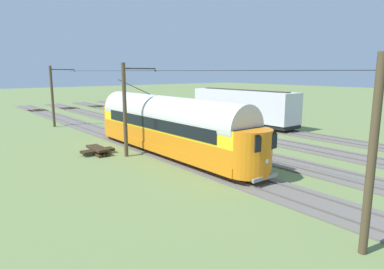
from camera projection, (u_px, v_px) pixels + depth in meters
name	position (u px, v px, depth m)	size (l,w,h in m)	color
ground_plane	(202.00, 134.00, 33.02)	(220.00, 220.00, 0.00)	olive
track_streetcar_siding	(250.00, 126.00, 37.73)	(2.80, 80.00, 0.18)	#666059
track_adjacent_siding	(218.00, 130.00, 34.75)	(2.80, 80.00, 0.18)	#666059
track_third_siding	(180.00, 136.00, 31.76)	(2.80, 80.00, 0.18)	#666059
track_outer_siding	(134.00, 143.00, 28.78)	(2.80, 80.00, 0.18)	#666059
vintage_streetcar	(168.00, 124.00, 24.38)	(2.65, 18.19, 5.19)	orange
boxcar_adjacent	(243.00, 106.00, 38.26)	(2.96, 13.62, 3.85)	silver
catenary_pole_foreground	(53.00, 95.00, 36.81)	(2.82, 0.28, 6.64)	#4C3D28
catenary_pole_mid_near	(126.00, 108.00, 23.82)	(2.82, 0.28, 6.64)	#4C3D28
catenary_pole_mid_far	(374.00, 153.00, 10.82)	(2.82, 0.28, 6.64)	#4C3D28
overhead_wire_run	(228.00, 70.00, 18.93)	(2.61, 54.68, 0.18)	black
spare_tie_stack	(98.00, 151.00, 24.97)	(2.40, 2.40, 0.54)	#382819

